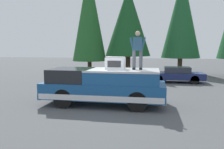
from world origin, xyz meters
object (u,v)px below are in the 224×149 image
Objects in this scene: compressor_unit at (115,63)px; person_on_truck_bed at (138,49)px; pickup_truck at (104,86)px; parked_car_navy at (176,75)px.

person_on_truck_bed is (0.10, -0.97, 0.62)m from compressor_unit.
pickup_truck is 3.28× the size of person_on_truck_bed.
person_on_truck_bed reaches higher than compressor_unit.
parked_car_navy is (7.63, -3.36, -1.35)m from compressor_unit.
pickup_truck is at bearing 93.69° from person_on_truck_bed.
compressor_unit is (0.00, -0.54, 1.05)m from pickup_truck.
person_on_truck_bed reaches higher than pickup_truck.
person_on_truck_bed is at bearing 162.39° from parked_car_navy.
pickup_truck is at bearing 90.15° from compressor_unit.
person_on_truck_bed is 8.14m from parked_car_navy.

